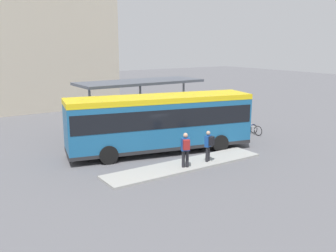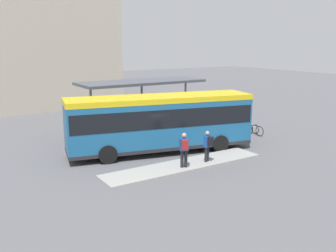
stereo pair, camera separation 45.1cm
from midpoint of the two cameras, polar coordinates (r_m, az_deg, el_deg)
ground_plane at (r=22.06m, az=-0.58°, el=-3.95°), size 120.00×120.00×0.00m
curb_island at (r=19.52m, az=3.17°, el=-6.01°), size 9.04×1.80×0.12m
city_bus at (r=21.60m, az=-0.57°, el=0.97°), size 10.97×4.80×3.32m
pedestrian_waiting at (r=18.71m, az=3.17°, el=-3.37°), size 0.53×0.56×1.78m
pedestrian_companion at (r=19.75m, az=6.74°, el=-2.79°), size 0.49×0.52×1.66m
bicycle_white at (r=26.74m, az=13.50°, el=-0.57°), size 0.48×1.65×0.71m
bicycle_blue at (r=27.38m, az=12.89°, el=-0.28°), size 0.48×1.55×0.67m
bicycle_green at (r=27.51m, az=11.22°, el=-0.14°), size 0.48×1.53×0.66m
station_shelter at (r=26.49m, az=-3.56°, el=6.52°), size 8.92×3.22×3.67m
potted_planter_near_shelter at (r=26.54m, az=5.31°, el=0.40°), size 0.90×0.90×1.35m
station_building at (r=41.97m, az=-23.75°, el=10.20°), size 20.14×14.17×10.61m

